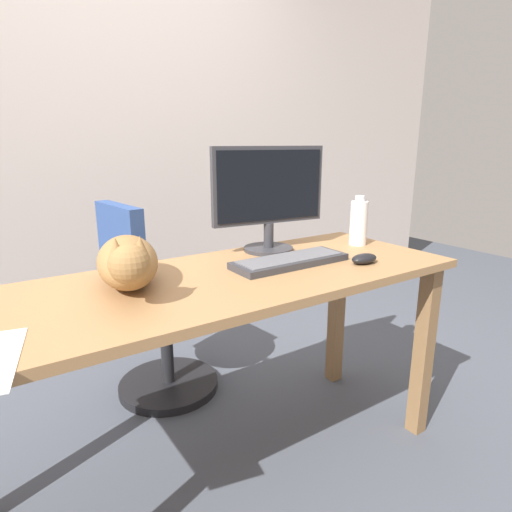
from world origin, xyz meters
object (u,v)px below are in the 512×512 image
Objects in this scene: office_chair at (155,315)px; monitor at (269,195)px; keyboard at (290,261)px; water_bottle at (359,222)px; computer_mouse at (364,259)px; cat at (128,261)px.

monitor is (0.34, -0.43, 0.58)m from office_chair.
office_chair is at bearing 114.18° from keyboard.
water_bottle is (0.72, -0.56, 0.45)m from office_chair.
keyboard is (0.29, -0.64, 0.36)m from office_chair.
keyboard is at bearing -65.82° from office_chair.
keyboard is (-0.05, -0.21, -0.21)m from monitor.
computer_mouse reaches higher than keyboard.
cat is (-0.62, -0.13, -0.15)m from monitor.
water_bottle reaches higher than cat.
office_chair reaches higher than computer_mouse.
computer_mouse is (0.18, -0.35, -0.21)m from monitor.
cat reaches higher than keyboard.
monitor reaches higher than computer_mouse.
cat is at bearing -168.02° from monitor.
water_bottle is at bearing -18.34° from monitor.
cat is at bearing -179.74° from water_bottle.
water_bottle is (0.20, 0.22, 0.08)m from computer_mouse.
cat is 1.00m from water_bottle.
cat is at bearing 164.70° from computer_mouse.
water_bottle is at bearing -37.71° from office_chair.
computer_mouse is 0.52× the size of water_bottle.
monitor reaches higher than keyboard.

